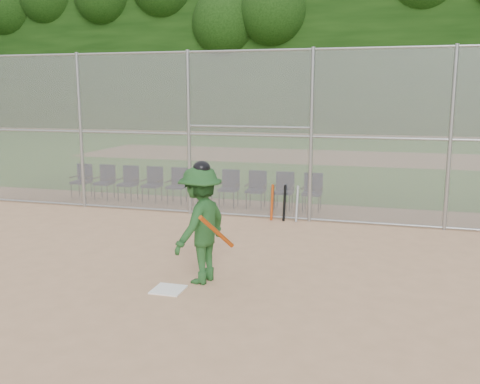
# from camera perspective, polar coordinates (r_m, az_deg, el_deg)

# --- Properties ---
(ground) EXTENTS (100.00, 100.00, 0.00)m
(ground) POSITION_cam_1_polar(r_m,az_deg,el_deg) (8.34, -4.72, -10.52)
(ground) COLOR tan
(ground) RESTS_ON ground
(grass_strip) EXTENTS (100.00, 100.00, 0.00)m
(grass_strip) POSITION_cam_1_polar(r_m,az_deg,el_deg) (25.61, 9.43, 3.70)
(grass_strip) COLOR #2E651E
(grass_strip) RESTS_ON ground
(dirt_patch_far) EXTENTS (24.00, 24.00, 0.00)m
(dirt_patch_far) POSITION_cam_1_polar(r_m,az_deg,el_deg) (25.61, 9.43, 3.71)
(dirt_patch_far) COLOR tan
(dirt_patch_far) RESTS_ON ground
(backstop_fence) EXTENTS (16.09, 0.09, 4.00)m
(backstop_fence) POSITION_cam_1_polar(r_m,az_deg,el_deg) (12.62, 3.09, 6.34)
(backstop_fence) COLOR gray
(backstop_fence) RESTS_ON ground
(treeline) EXTENTS (81.00, 60.00, 11.00)m
(treeline) POSITION_cam_1_polar(r_m,az_deg,el_deg) (27.53, 10.27, 15.61)
(treeline) COLOR black
(treeline) RESTS_ON ground
(home_plate) EXTENTS (0.47, 0.47, 0.02)m
(home_plate) POSITION_cam_1_polar(r_m,az_deg,el_deg) (8.43, -7.65, -10.27)
(home_plate) COLOR white
(home_plate) RESTS_ON ground
(batter_at_plate) EXTENTS (1.08, 1.39, 1.96)m
(batter_at_plate) POSITION_cam_1_polar(r_m,az_deg,el_deg) (8.48, -4.22, -3.43)
(batter_at_plate) COLOR #1F4D21
(batter_at_plate) RESTS_ON ground
(spare_bats) EXTENTS (0.66, 0.25, 0.85)m
(spare_bats) POSITION_cam_1_polar(r_m,az_deg,el_deg) (12.68, 4.76, -1.18)
(spare_bats) COLOR #D84C14
(spare_bats) RESTS_ON ground
(chair_0) EXTENTS (0.54, 0.52, 0.96)m
(chair_0) POSITION_cam_1_polar(r_m,az_deg,el_deg) (16.08, -16.60, 1.11)
(chair_0) COLOR #0E1733
(chair_0) RESTS_ON ground
(chair_1) EXTENTS (0.54, 0.52, 0.96)m
(chair_1) POSITION_cam_1_polar(r_m,az_deg,el_deg) (15.70, -14.31, 1.01)
(chair_1) COLOR #0E1733
(chair_1) RESTS_ON ground
(chair_2) EXTENTS (0.54, 0.52, 0.96)m
(chair_2) POSITION_cam_1_polar(r_m,az_deg,el_deg) (15.34, -11.90, 0.89)
(chair_2) COLOR #0E1733
(chair_2) RESTS_ON ground
(chair_3) EXTENTS (0.54, 0.52, 0.96)m
(chair_3) POSITION_cam_1_polar(r_m,az_deg,el_deg) (15.02, -9.39, 0.77)
(chair_3) COLOR #0E1733
(chair_3) RESTS_ON ground
(chair_4) EXTENTS (0.54, 0.52, 0.96)m
(chair_4) POSITION_cam_1_polar(r_m,az_deg,el_deg) (14.72, -6.77, 0.65)
(chair_4) COLOR #0E1733
(chair_4) RESTS_ON ground
(chair_5) EXTENTS (0.54, 0.52, 0.96)m
(chair_5) POSITION_cam_1_polar(r_m,az_deg,el_deg) (14.46, -4.05, 0.51)
(chair_5) COLOR #0E1733
(chair_5) RESTS_ON ground
(chair_6) EXTENTS (0.54, 0.52, 0.96)m
(chair_6) POSITION_cam_1_polar(r_m,az_deg,el_deg) (14.23, -1.23, 0.37)
(chair_6) COLOR #0E1733
(chair_6) RESTS_ON ground
(chair_7) EXTENTS (0.54, 0.52, 0.96)m
(chair_7) POSITION_cam_1_polar(r_m,az_deg,el_deg) (14.03, 1.67, 0.23)
(chair_7) COLOR #0E1733
(chair_7) RESTS_ON ground
(chair_8) EXTENTS (0.54, 0.52, 0.96)m
(chair_8) POSITION_cam_1_polar(r_m,az_deg,el_deg) (13.87, 4.65, 0.08)
(chair_8) COLOR #0E1733
(chair_8) RESTS_ON ground
(chair_9) EXTENTS (0.54, 0.52, 0.96)m
(chair_9) POSITION_cam_1_polar(r_m,az_deg,el_deg) (13.75, 7.68, -0.07)
(chair_9) COLOR #0E1733
(chair_9) RESTS_ON ground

